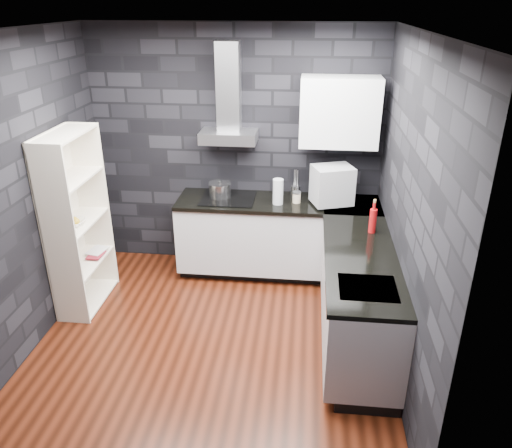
% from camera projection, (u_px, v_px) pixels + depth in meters
% --- Properties ---
extents(ground, '(3.20, 3.20, 0.00)m').
position_uv_depth(ground, '(214.00, 339.00, 4.66)').
color(ground, '#43180B').
extents(ceiling, '(3.20, 3.20, 0.00)m').
position_uv_depth(ceiling, '(200.00, 30.00, 3.54)').
color(ceiling, white).
extents(wall_back, '(3.20, 0.05, 2.70)m').
position_uv_depth(wall_back, '(236.00, 151.00, 5.57)').
color(wall_back, black).
rests_on(wall_back, ground).
extents(wall_front, '(3.20, 0.05, 2.70)m').
position_uv_depth(wall_front, '(148.00, 323.00, 2.63)').
color(wall_front, black).
rests_on(wall_front, ground).
extents(wall_left, '(0.05, 3.20, 2.70)m').
position_uv_depth(wall_left, '(21.00, 198.00, 4.26)').
color(wall_left, black).
rests_on(wall_left, ground).
extents(wall_right, '(0.05, 3.20, 2.70)m').
position_uv_depth(wall_right, '(410.00, 214.00, 3.94)').
color(wall_right, black).
rests_on(wall_right, ground).
extents(toekick_back, '(2.18, 0.50, 0.10)m').
position_uv_depth(toekick_back, '(277.00, 267.00, 5.80)').
color(toekick_back, black).
rests_on(toekick_back, ground).
extents(toekick_right, '(0.50, 1.78, 0.10)m').
position_uv_depth(toekick_right, '(359.00, 338.00, 4.60)').
color(toekick_right, black).
rests_on(toekick_right, ground).
extents(counter_back_cab, '(2.20, 0.60, 0.76)m').
position_uv_depth(counter_back_cab, '(277.00, 236.00, 5.59)').
color(counter_back_cab, silver).
rests_on(counter_back_cab, ground).
extents(counter_right_cab, '(0.60, 1.80, 0.76)m').
position_uv_depth(counter_right_cab, '(358.00, 298.00, 4.42)').
color(counter_right_cab, silver).
rests_on(counter_right_cab, ground).
extents(counter_back_top, '(2.20, 0.62, 0.04)m').
position_uv_depth(counter_back_top, '(278.00, 203.00, 5.41)').
color(counter_back_top, black).
rests_on(counter_back_top, counter_back_cab).
extents(counter_right_top, '(0.62, 1.80, 0.04)m').
position_uv_depth(counter_right_top, '(361.00, 259.00, 4.26)').
color(counter_right_top, black).
rests_on(counter_right_top, counter_right_cab).
extents(counter_corner_top, '(0.62, 0.62, 0.04)m').
position_uv_depth(counter_corner_top, '(353.00, 206.00, 5.34)').
color(counter_corner_top, black).
rests_on(counter_corner_top, counter_right_cab).
extents(hood_body, '(0.60, 0.34, 0.12)m').
position_uv_depth(hood_body, '(229.00, 137.00, 5.31)').
color(hood_body, '#A6A6AA').
rests_on(hood_body, wall_back).
extents(hood_chimney, '(0.24, 0.20, 0.90)m').
position_uv_depth(hood_chimney, '(229.00, 87.00, 5.16)').
color(hood_chimney, '#A6A6AA').
rests_on(hood_chimney, hood_body).
extents(upper_cabinet, '(0.80, 0.35, 0.70)m').
position_uv_depth(upper_cabinet, '(339.00, 112.00, 5.07)').
color(upper_cabinet, white).
rests_on(upper_cabinet, wall_back).
extents(cooktop, '(0.58, 0.50, 0.01)m').
position_uv_depth(cooktop, '(228.00, 198.00, 5.46)').
color(cooktop, black).
rests_on(cooktop, counter_back_top).
extents(sink_rim, '(0.44, 0.40, 0.01)m').
position_uv_depth(sink_rim, '(368.00, 288.00, 3.80)').
color(sink_rim, '#A6A6AA').
rests_on(sink_rim, counter_right_top).
extents(pot, '(0.25, 0.25, 0.14)m').
position_uv_depth(pot, '(220.00, 190.00, 5.48)').
color(pot, '#B0B0B5').
rests_on(pot, cooktop).
extents(glass_vase, '(0.15, 0.15, 0.27)m').
position_uv_depth(glass_vase, '(278.00, 192.00, 5.28)').
color(glass_vase, silver).
rests_on(glass_vase, counter_back_top).
extents(storage_jar, '(0.09, 0.09, 0.11)m').
position_uv_depth(storage_jar, '(297.00, 198.00, 5.35)').
color(storage_jar, beige).
rests_on(storage_jar, counter_back_top).
extents(utensil_crock, '(0.11, 0.11, 0.14)m').
position_uv_depth(utensil_crock, '(295.00, 191.00, 5.48)').
color(utensil_crock, '#B0B0B5').
rests_on(utensil_crock, counter_back_top).
extents(appliance_garage, '(0.48, 0.43, 0.40)m').
position_uv_depth(appliance_garage, '(332.00, 185.00, 5.21)').
color(appliance_garage, '#ABACB2').
rests_on(appliance_garage, counter_back_top).
extents(red_bottle, '(0.08, 0.08, 0.23)m').
position_uv_depth(red_bottle, '(373.00, 221.00, 4.64)').
color(red_bottle, '#9E0D0F').
rests_on(red_bottle, counter_right_top).
extents(bookshelf, '(0.60, 0.87, 1.80)m').
position_uv_depth(bookshelf, '(78.00, 223.00, 4.89)').
color(bookshelf, white).
rests_on(bookshelf, ground).
extents(fruit_bowl, '(0.23, 0.23, 0.06)m').
position_uv_depth(fruit_bowl, '(73.00, 223.00, 4.80)').
color(fruit_bowl, white).
rests_on(fruit_bowl, bookshelf).
extents(book_red, '(0.15, 0.03, 0.20)m').
position_uv_depth(book_red, '(88.00, 247.00, 5.13)').
color(book_red, maroon).
rests_on(book_red, bookshelf).
extents(book_second, '(0.16, 0.05, 0.22)m').
position_uv_depth(book_second, '(89.00, 241.00, 5.21)').
color(book_second, '#B2B2B2').
rests_on(book_second, bookshelf).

